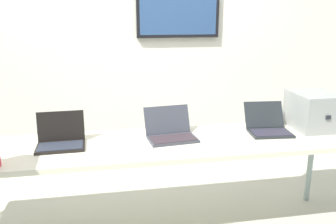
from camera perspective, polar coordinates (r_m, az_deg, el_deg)
back_wall at (r=3.65m, az=-5.96°, el=10.24°), size 8.00×0.11×2.74m
workbench at (r=2.69m, az=-3.93°, el=-5.96°), size 3.35×0.70×0.78m
equipment_box at (r=3.21m, az=22.44°, el=0.22°), size 0.35×0.41×0.30m
laptop_station_1 at (r=2.71m, az=-16.93°, el=-4.13°), size 0.35×0.27×0.24m
laptop_station_2 at (r=2.76m, az=0.40°, el=-3.16°), size 0.40×0.35×0.23m
laptop_station_3 at (r=3.01m, az=15.81°, el=-2.15°), size 0.36×0.37×0.22m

